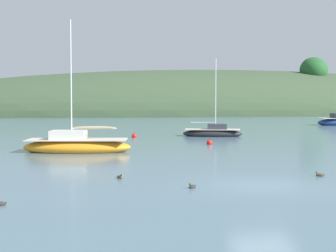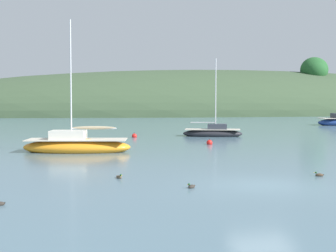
{
  "view_description": "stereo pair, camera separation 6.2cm",
  "coord_description": "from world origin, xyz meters",
  "px_view_note": "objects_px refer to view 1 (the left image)",
  "views": [
    {
      "loc": [
        -7.1,
        -17.65,
        3.35
      ],
      "look_at": [
        0.0,
        20.0,
        1.2
      ],
      "focal_mm": 51.76,
      "sensor_mm": 36.0,
      "label": 1
    },
    {
      "loc": [
        -7.04,
        -17.66,
        3.35
      ],
      "look_at": [
        0.0,
        20.0,
        1.2
      ],
      "focal_mm": 51.76,
      "sensor_mm": 36.0,
      "label": 2
    }
  ],
  "objects_px": {
    "sailboat_yellow_far": "(76,145)",
    "mooring_buoy_channel": "(210,143)",
    "duck_lone_right": "(320,175)",
    "duck_straggler": "(120,177)",
    "sailboat_cream_ketch": "(213,133)",
    "mooring_buoy_outer": "(134,136)",
    "duck_lead": "(0,204)",
    "duck_lone_left": "(192,187)"
  },
  "relations": [
    {
      "from": "sailboat_yellow_far",
      "to": "mooring_buoy_channel",
      "type": "relative_size",
      "value": 15.79
    },
    {
      "from": "duck_lone_right",
      "to": "duck_straggler",
      "type": "distance_m",
      "value": 8.65
    },
    {
      "from": "sailboat_cream_ketch",
      "to": "mooring_buoy_outer",
      "type": "distance_m",
      "value": 7.09
    },
    {
      "from": "mooring_buoy_channel",
      "to": "duck_lone_right",
      "type": "xyz_separation_m",
      "value": [
        0.75,
        -15.07,
        -0.07
      ]
    },
    {
      "from": "sailboat_yellow_far",
      "to": "mooring_buoy_outer",
      "type": "xyz_separation_m",
      "value": [
        4.94,
        10.8,
        -0.29
      ]
    },
    {
      "from": "duck_lead",
      "to": "duck_lone_left",
      "type": "distance_m",
      "value": 6.89
    },
    {
      "from": "duck_lone_right",
      "to": "sailboat_yellow_far",
      "type": "bearing_deg",
      "value": 131.61
    },
    {
      "from": "duck_lone_left",
      "to": "mooring_buoy_outer",
      "type": "bearing_deg",
      "value": 88.49
    },
    {
      "from": "mooring_buoy_outer",
      "to": "duck_lone_right",
      "type": "distance_m",
      "value": 23.16
    },
    {
      "from": "duck_lead",
      "to": "duck_lone_right",
      "type": "height_order",
      "value": "same"
    },
    {
      "from": "duck_lone_left",
      "to": "duck_straggler",
      "type": "distance_m",
      "value": 3.69
    },
    {
      "from": "mooring_buoy_outer",
      "to": "duck_lone_left",
      "type": "relative_size",
      "value": 1.41
    },
    {
      "from": "duck_lead",
      "to": "sailboat_yellow_far",
      "type": "bearing_deg",
      "value": 81.19
    },
    {
      "from": "mooring_buoy_channel",
      "to": "sailboat_yellow_far",
      "type": "bearing_deg",
      "value": -160.77
    },
    {
      "from": "sailboat_yellow_far",
      "to": "mooring_buoy_channel",
      "type": "height_order",
      "value": "sailboat_yellow_far"
    },
    {
      "from": "sailboat_yellow_far",
      "to": "duck_lone_left",
      "type": "height_order",
      "value": "sailboat_yellow_far"
    },
    {
      "from": "sailboat_cream_ketch",
      "to": "mooring_buoy_channel",
      "type": "relative_size",
      "value": 13.21
    },
    {
      "from": "sailboat_cream_ketch",
      "to": "duck_lone_right",
      "type": "xyz_separation_m",
      "value": [
        -1.63,
        -22.48,
        -0.28
      ]
    },
    {
      "from": "sailboat_cream_ketch",
      "to": "duck_lone_right",
      "type": "distance_m",
      "value": 22.54
    },
    {
      "from": "mooring_buoy_outer",
      "to": "duck_straggler",
      "type": "distance_m",
      "value": 21.68
    },
    {
      "from": "sailboat_yellow_far",
      "to": "duck_lead",
      "type": "relative_size",
      "value": 20.02
    },
    {
      "from": "sailboat_yellow_far",
      "to": "duck_lone_left",
      "type": "distance_m",
      "value": 14.07
    },
    {
      "from": "duck_lead",
      "to": "duck_straggler",
      "type": "height_order",
      "value": "same"
    },
    {
      "from": "mooring_buoy_outer",
      "to": "duck_straggler",
      "type": "xyz_separation_m",
      "value": [
        -3.13,
        -21.46,
        -0.07
      ]
    },
    {
      "from": "sailboat_cream_ketch",
      "to": "mooring_buoy_outer",
      "type": "bearing_deg",
      "value": 179.8
    },
    {
      "from": "mooring_buoy_channel",
      "to": "duck_lone_left",
      "type": "height_order",
      "value": "mooring_buoy_channel"
    },
    {
      "from": "duck_lead",
      "to": "duck_straggler",
      "type": "xyz_separation_m",
      "value": [
        4.16,
        4.53,
        0.0
      ]
    },
    {
      "from": "sailboat_yellow_far",
      "to": "duck_lone_left",
      "type": "xyz_separation_m",
      "value": [
        4.3,
        -13.39,
        -0.36
      ]
    },
    {
      "from": "mooring_buoy_outer",
      "to": "duck_lone_right",
      "type": "xyz_separation_m",
      "value": [
        5.46,
        -22.51,
        -0.07
      ]
    },
    {
      "from": "duck_lone_right",
      "to": "duck_lead",
      "type": "bearing_deg",
      "value": -164.72
    },
    {
      "from": "mooring_buoy_channel",
      "to": "duck_lone_left",
      "type": "relative_size",
      "value": 1.41
    },
    {
      "from": "duck_lead",
      "to": "duck_straggler",
      "type": "relative_size",
      "value": 1.04
    },
    {
      "from": "mooring_buoy_outer",
      "to": "duck_lone_right",
      "type": "bearing_deg",
      "value": -76.36
    },
    {
      "from": "duck_lead",
      "to": "duck_straggler",
      "type": "bearing_deg",
      "value": 47.42
    },
    {
      "from": "duck_lone_right",
      "to": "duck_straggler",
      "type": "xyz_separation_m",
      "value": [
        -8.59,
        1.05,
        0.0
      ]
    },
    {
      "from": "duck_straggler",
      "to": "sailboat_yellow_far",
      "type": "bearing_deg",
      "value": 99.64
    },
    {
      "from": "sailboat_yellow_far",
      "to": "duck_lone_right",
      "type": "bearing_deg",
      "value": -48.39
    },
    {
      "from": "duck_lead",
      "to": "duck_lone_right",
      "type": "distance_m",
      "value": 13.22
    },
    {
      "from": "duck_lone_right",
      "to": "sailboat_cream_ketch",
      "type": "bearing_deg",
      "value": 85.86
    },
    {
      "from": "mooring_buoy_outer",
      "to": "duck_lead",
      "type": "bearing_deg",
      "value": -105.67
    },
    {
      "from": "duck_straggler",
      "to": "duck_lead",
      "type": "bearing_deg",
      "value": -132.58
    },
    {
      "from": "sailboat_yellow_far",
      "to": "duck_lead",
      "type": "bearing_deg",
      "value": -98.81
    }
  ]
}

